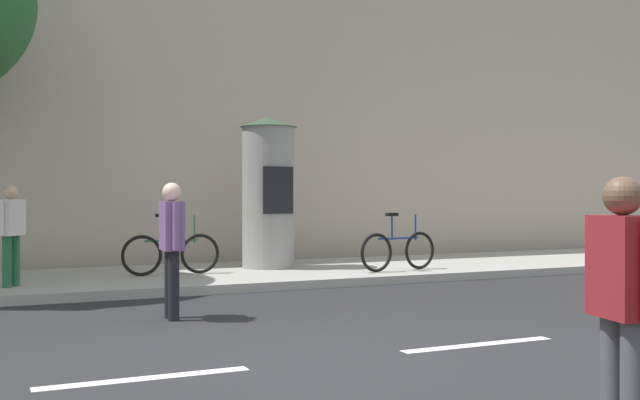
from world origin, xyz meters
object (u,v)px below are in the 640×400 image
(poster_column, at_px, (268,191))
(pedestrian_tallest, at_px, (11,228))
(pedestrian_in_dark_shirt, at_px, (172,238))
(pedestrian_with_backpack, at_px, (623,296))
(bicycle_upright, at_px, (398,250))
(bicycle_leaning, at_px, (171,253))

(poster_column, height_order, pedestrian_tallest, poster_column)
(poster_column, distance_m, pedestrian_tallest, 4.94)
(poster_column, relative_size, pedestrian_in_dark_shirt, 1.73)
(pedestrian_in_dark_shirt, distance_m, pedestrian_with_backpack, 6.20)
(bicycle_upright, bearing_deg, pedestrian_with_backpack, -113.35)
(bicycle_leaning, bearing_deg, pedestrian_in_dark_shirt, -103.52)
(poster_column, relative_size, bicycle_upright, 1.68)
(pedestrian_with_backpack, distance_m, pedestrian_tallest, 9.70)
(pedestrian_in_dark_shirt, bearing_deg, poster_column, 56.10)
(poster_column, xyz_separation_m, pedestrian_with_backpack, (-1.86, -10.55, -0.69))
(pedestrian_in_dark_shirt, bearing_deg, pedestrian_with_backpack, -79.43)
(pedestrian_with_backpack, relative_size, bicycle_upright, 0.93)
(pedestrian_with_backpack, height_order, pedestrian_tallest, pedestrian_tallest)
(pedestrian_tallest, distance_m, bicycle_leaning, 2.81)
(pedestrian_tallest, height_order, bicycle_upright, pedestrian_tallest)
(poster_column, relative_size, pedestrian_with_backpack, 1.80)
(pedestrian_tallest, relative_size, bicycle_leaning, 0.88)
(pedestrian_tallest, bearing_deg, bicycle_upright, -2.70)
(poster_column, bearing_deg, bicycle_upright, -38.77)
(bicycle_leaning, height_order, bicycle_upright, same)
(pedestrian_with_backpack, bearing_deg, poster_column, 80.00)
(poster_column, distance_m, bicycle_leaning, 2.41)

